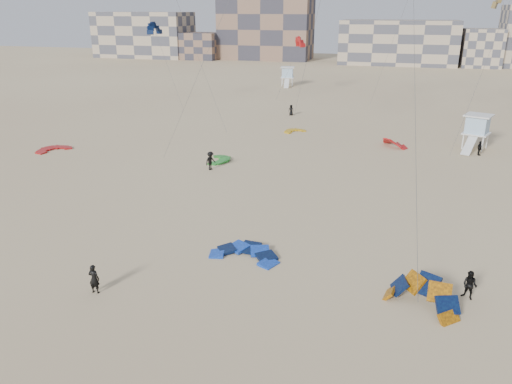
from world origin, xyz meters
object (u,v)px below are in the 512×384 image
(kitesurfer_main, at_px, (94,279))
(lifeguard_tower_near, at_px, (476,132))
(kite_ground_blue, at_px, (245,256))
(kite_ground_orange, at_px, (420,306))

(kitesurfer_main, relative_size, lifeguard_tower_near, 0.30)
(kite_ground_blue, bearing_deg, lifeguard_tower_near, 67.89)
(lifeguard_tower_near, bearing_deg, kite_ground_blue, -97.79)
(kite_ground_orange, relative_size, kitesurfer_main, 2.35)
(kite_ground_blue, relative_size, kitesurfer_main, 2.46)
(kitesurfer_main, xyz_separation_m, lifeguard_tower_near, (24.25, 38.98, 1.07))
(kite_ground_orange, height_order, kitesurfer_main, kite_ground_orange)
(kite_ground_orange, bearing_deg, kite_ground_blue, -165.89)
(kite_ground_orange, height_order, lifeguard_tower_near, lifeguard_tower_near)
(lifeguard_tower_near, bearing_deg, kite_ground_orange, -80.21)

